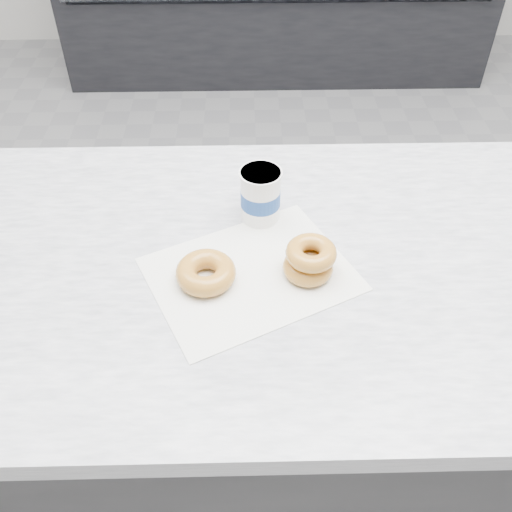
{
  "coord_description": "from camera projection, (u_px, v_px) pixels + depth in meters",
  "views": [
    {
      "loc": [
        -0.19,
        -1.33,
        1.62
      ],
      "look_at": [
        -0.18,
        -0.63,
        0.94
      ],
      "focal_mm": 40.0,
      "sensor_mm": 36.0,
      "label": 1
    }
  ],
  "objects": [
    {
      "name": "coffee_cup",
      "position": [
        260.0,
        195.0,
        1.08
      ],
      "size": [
        0.1,
        0.1,
        0.11
      ],
      "rotation": [
        0.0,
        0.0,
        -0.37
      ],
      "color": "white",
      "rests_on": "counter"
    },
    {
      "name": "wax_paper",
      "position": [
        251.0,
        274.0,
        1.0
      ],
      "size": [
        0.42,
        0.38,
        0.0
      ],
      "primitive_type": "cube",
      "rotation": [
        0.0,
        0.0,
        0.45
      ],
      "color": "silver",
      "rests_on": "counter"
    },
    {
      "name": "donut_stack",
      "position": [
        310.0,
        260.0,
        0.98
      ],
      "size": [
        0.13,
        0.13,
        0.06
      ],
      "color": "gold",
      "rests_on": "wax_paper"
    },
    {
      "name": "counter",
      "position": [
        332.0,
        396.0,
        1.34
      ],
      "size": [
        3.06,
        0.76,
        0.9
      ],
      "color": "#333335",
      "rests_on": "ground"
    },
    {
      "name": "donut_single",
      "position": [
        206.0,
        273.0,
        0.98
      ],
      "size": [
        0.13,
        0.13,
        0.04
      ],
      "primitive_type": "torus",
      "rotation": [
        0.0,
        0.0,
        -0.28
      ],
      "color": "gold",
      "rests_on": "wax_paper"
    },
    {
      "name": "ground",
      "position": [
        301.0,
        321.0,
        2.09
      ],
      "size": [
        5.0,
        5.0,
        0.0
      ],
      "primitive_type": "plane",
      "color": "gray",
      "rests_on": "ground"
    }
  ]
}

